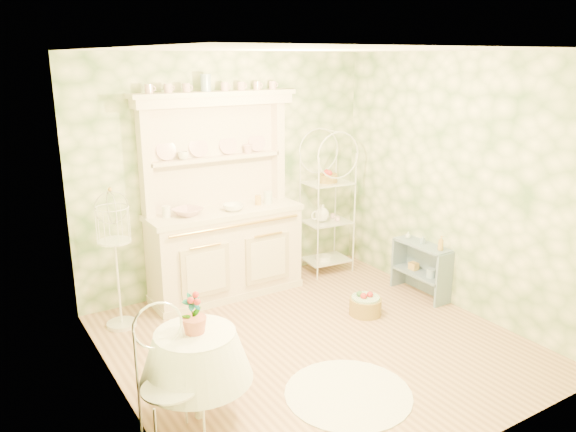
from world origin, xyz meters
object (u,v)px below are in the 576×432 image
cafe_chair (170,384)px  kitchen_dresser (224,198)px  side_shelf (421,271)px  round_table (197,378)px  bakers_rack (327,208)px  birdcage_stand (116,259)px  floor_basket (365,306)px

cafe_chair → kitchen_dresser: bearing=60.6°
kitchen_dresser → side_shelf: 2.39m
side_shelf → round_table: size_ratio=1.00×
side_shelf → round_table: (-3.08, -0.79, 0.05)m
bakers_rack → side_shelf: bakers_rack is taller
round_table → birdcage_stand: birdcage_stand is taller
kitchen_dresser → cafe_chair: 2.71m
round_table → floor_basket: size_ratio=2.25×
side_shelf → floor_basket: size_ratio=2.26×
cafe_chair → side_shelf: bearing=21.0°
birdcage_stand → floor_basket: (2.28, -1.10, -0.62)m
kitchen_dresser → side_shelf: bearing=-32.6°
round_table → cafe_chair: cafe_chair is taller
round_table → floor_basket: bearing=17.9°
cafe_chair → floor_basket: size_ratio=3.22×
bakers_rack → cafe_chair: bakers_rack is taller
bakers_rack → cafe_chair: (-2.88, -2.16, -0.35)m
round_table → kitchen_dresser: bearing=58.8°
bakers_rack → birdcage_stand: (-2.67, -0.15, -0.11)m
bakers_rack → round_table: size_ratio=2.47×
birdcage_stand → cafe_chair: bearing=-96.0°
kitchen_dresser → round_table: (-1.20, -1.99, -0.81)m
bakers_rack → side_shelf: bearing=-63.1°
round_table → floor_basket: 2.34m
bakers_rack → floor_basket: (-0.39, -1.26, -0.73)m
floor_basket → side_shelf: bearing=4.7°
bakers_rack → side_shelf: 1.39m
kitchen_dresser → birdcage_stand: (-1.27, -0.17, -0.43)m
floor_basket → cafe_chair: bearing=-160.1°
kitchen_dresser → floor_basket: size_ratio=7.69×
kitchen_dresser → floor_basket: (1.01, -1.27, -1.05)m
birdcage_stand → round_table: bearing=-87.9°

